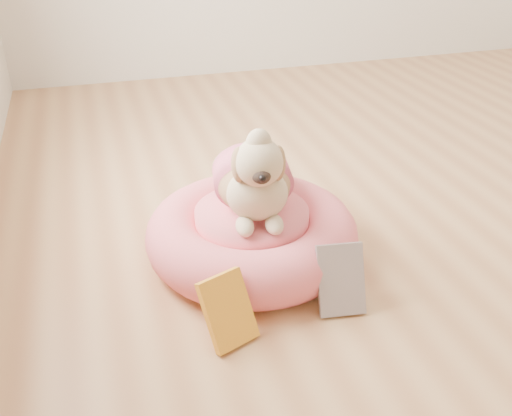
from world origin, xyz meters
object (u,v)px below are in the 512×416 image
object	(u,v)px
book_yellow	(228,310)
dog	(254,162)
pet_bed	(252,234)
book_white	(341,280)

from	to	relation	value
book_yellow	dog	bearing A→B (deg)	42.80
pet_bed	book_white	xyz separation A→B (m)	(0.18, -0.35, 0.01)
pet_bed	dog	bearing A→B (deg)	40.15
dog	book_white	world-z (taller)	dog
dog	book_white	xyz separation A→B (m)	(0.17, -0.36, -0.26)
pet_bed	book_yellow	bearing A→B (deg)	-115.62
pet_bed	book_yellow	distance (m)	0.43
pet_bed	book_white	size ratio (longest dim) A/B	3.34
book_yellow	book_white	bearing A→B (deg)	-15.14
pet_bed	book_yellow	world-z (taller)	book_yellow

